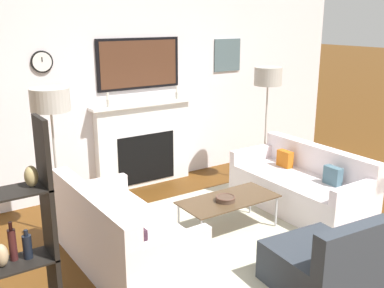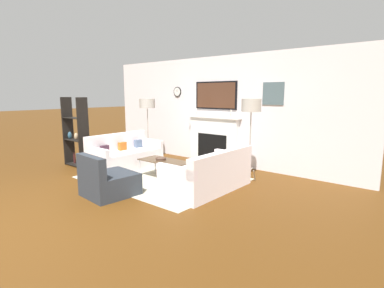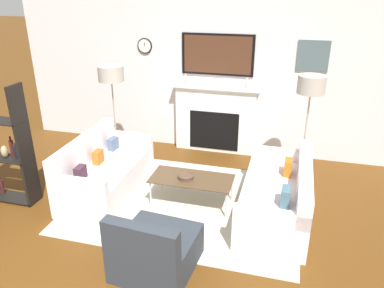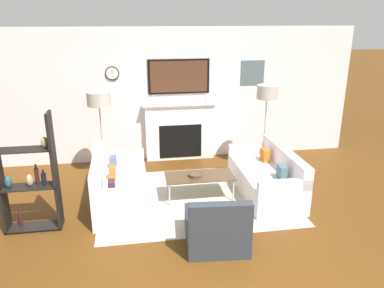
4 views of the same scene
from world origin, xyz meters
name	(u,v)px [view 1 (image 1 of 4)]	position (x,y,z in m)	size (l,w,h in m)	color
fireplace_wall	(139,99)	(0.00, 4.87, 1.24)	(7.40, 0.28, 2.70)	silver
area_rug	(223,232)	(0.00, 2.90, 0.01)	(3.10, 2.38, 0.01)	#BCB9A1
couch_left	(121,238)	(-1.25, 2.90, 0.30)	(0.84, 1.70, 0.83)	white
couch_right	(302,187)	(1.24, 2.90, 0.28)	(0.84, 1.79, 0.77)	white
armchair	(324,266)	(0.05, 1.52, 0.25)	(0.85, 0.89, 0.76)	#2C3239
coffee_table	(229,201)	(0.07, 2.90, 0.37)	(1.13, 0.53, 0.40)	#4C3823
decorative_bowl	(225,199)	(0.00, 2.87, 0.43)	(0.22, 0.22, 0.06)	#4F3A2D
floor_lamp_left	(50,102)	(-1.53, 3.90, 1.50)	(0.41, 0.41, 1.66)	#9E998E
floor_lamp_right	(268,78)	(1.53, 3.90, 1.53)	(0.39, 0.39, 1.69)	#9E998E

